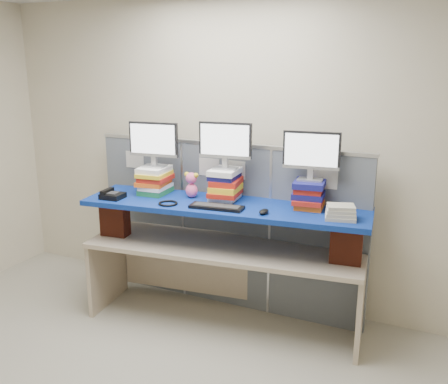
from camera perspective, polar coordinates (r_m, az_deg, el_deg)
The scene contains 18 objects.
room at distance 2.93m, azimuth -14.71°, elevation -2.07°, with size 5.00×4.00×2.80m.
cubicle_partition at distance 4.56m, azimuth 0.20°, elevation -3.77°, with size 2.60×0.06×1.53m.
desk at distance 4.29m, azimuth 0.00°, elevation -7.93°, with size 2.40×0.96×0.71m.
brick_pier_left at distance 4.54m, azimuth -12.37°, elevation -2.87°, with size 0.24×0.13×0.33m, color maroon.
brick_pier_right at distance 3.95m, azimuth 13.82°, elevation -5.65°, with size 0.24×0.13×0.33m, color maroon.
blue_board at distance 4.12m, azimuth 0.00°, elevation -1.63°, with size 2.37×0.59×0.04m, color navy.
book_stack_left at distance 4.44m, azimuth -7.91°, elevation 1.34°, with size 0.30×0.32×0.24m.
book_stack_center at distance 4.20m, azimuth 0.15°, elevation 0.88°, with size 0.28×0.35×0.27m.
book_stack_right at distance 4.04m, azimuth 9.71°, elevation -0.19°, with size 0.28×0.33×0.22m.
monitor_left at distance 4.38m, azimuth -8.06°, elevation 5.71°, with size 0.45×0.15×0.39m.
monitor_center at distance 4.13m, azimuth 0.14°, elevation 5.66°, with size 0.45×0.15×0.39m.
monitor_right at distance 3.97m, azimuth 9.95°, elevation 4.42°, with size 0.45×0.15×0.39m.
keyboard at distance 3.98m, azimuth -0.85°, elevation -1.71°, with size 0.45×0.19×0.03m.
mouse at distance 3.85m, azimuth 4.58°, elevation -2.24°, with size 0.07×0.12×0.04m, color black.
desk_phone at distance 4.37m, azimuth -12.69°, elevation -0.35°, with size 0.19×0.18×0.08m.
headset at distance 4.12m, azimuth -6.42°, elevation -1.30°, with size 0.16×0.16×0.02m, color black.
plush_toy at distance 4.28m, azimuth -3.73°, elevation 0.84°, with size 0.13×0.10×0.22m.
binder_stack at distance 3.81m, azimuth 13.19°, elevation -2.29°, with size 0.26×0.23×0.11m.
Camera 1 is at (1.83, -2.13, 2.23)m, focal length 40.00 mm.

